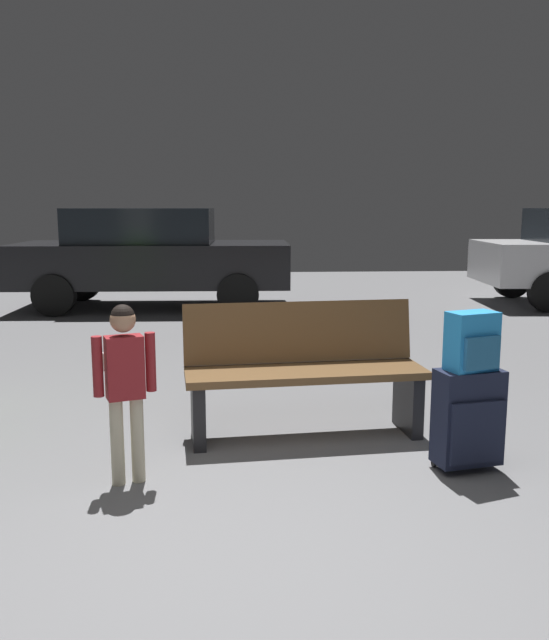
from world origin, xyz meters
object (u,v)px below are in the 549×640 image
object	(u,v)px
suitcase	(468,418)
backpack_bright	(473,342)
child	(125,375)
bench	(304,370)
parked_car_far	(151,255)

from	to	relation	value
suitcase	backpack_bright	distance (m)	0.45
suitcase	child	bearing A→B (deg)	-178.33
bench	backpack_bright	bearing A→B (deg)	-38.60
backpack_bright	child	bearing A→B (deg)	-178.34
backpack_bright	child	distance (m)	1.97
parked_car_far	bench	bearing A→B (deg)	-73.84
backpack_bright	parked_car_far	world-z (taller)	parked_car_far
suitcase	child	xyz separation A→B (m)	(-1.96, -0.06, 0.30)
backpack_bright	child	xyz separation A→B (m)	(-1.96, -0.06, -0.15)
suitcase	parked_car_far	bearing A→B (deg)	111.46
suitcase	parked_car_far	distance (m)	7.13
suitcase	backpack_bright	xyz separation A→B (m)	(0.00, -0.00, 0.45)
bench	child	size ratio (longest dim) A/B	1.62
bench	suitcase	bearing A→B (deg)	-38.62
backpack_bright	parked_car_far	xyz separation A→B (m)	(-2.60, 6.62, 0.03)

